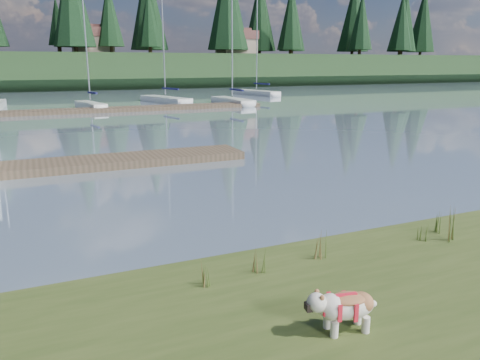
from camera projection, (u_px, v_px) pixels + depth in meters
name	position (u px, v px, depth m)	size (l,w,h in m)	color
ground	(84.00, 112.00, 37.06)	(200.00, 200.00, 0.00)	#798DA2
ridge	(54.00, 71.00, 74.61)	(200.00, 20.00, 5.00)	#1C3218
bulldog	(345.00, 305.00, 6.16)	(1.00, 0.51, 0.59)	silver
dock_near	(31.00, 168.00, 16.82)	(16.00, 2.00, 0.30)	#4C3D2C
dock_far	(110.00, 110.00, 37.80)	(26.00, 2.20, 0.30)	#4C3D2C
sailboat_bg_2	(89.00, 105.00, 40.14)	(2.30, 5.93, 8.99)	silver
sailboat_bg_3	(162.00, 99.00, 46.72)	(3.79, 8.37, 12.08)	silver
sailboat_bg_4	(229.00, 100.00, 44.99)	(1.88, 7.70, 11.29)	silver
sailboat_bg_5	(253.00, 92.00, 57.42)	(3.42, 8.24, 11.55)	silver
weed_0	(259.00, 260.00, 7.94)	(0.17, 0.14, 0.54)	#475B23
weed_1	(320.00, 246.00, 8.52)	(0.17, 0.14, 0.54)	#475B23
weed_2	(450.00, 226.00, 9.33)	(0.17, 0.14, 0.75)	#475B23
weed_3	(208.00, 272.00, 7.51)	(0.17, 0.14, 0.49)	#475B23
weed_4	(422.00, 232.00, 9.37)	(0.17, 0.14, 0.43)	#475B23
weed_5	(436.00, 223.00, 9.80)	(0.17, 0.14, 0.51)	#475B23
mud_lip	(261.00, 264.00, 9.00)	(60.00, 0.50, 0.14)	#33281C
conifer_5	(149.00, 18.00, 75.79)	(3.96, 3.96, 10.35)	#382619
conifer_6	(228.00, 0.00, 78.33)	(7.04, 7.04, 17.00)	#382619
conifer_7	(291.00, 17.00, 86.91)	(5.28, 5.28, 13.20)	#382619
conifer_8	(361.00, 21.00, 88.62)	(4.62, 4.62, 11.77)	#382619
conifer_9	(404.00, 18.00, 96.04)	(5.94, 5.94, 14.62)	#382619
house_1	(92.00, 40.00, 74.01)	(6.30, 5.30, 4.65)	gray
house_2	(236.00, 42.00, 81.63)	(6.30, 5.30, 4.65)	gray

